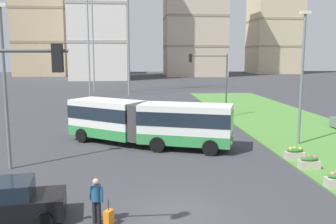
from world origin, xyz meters
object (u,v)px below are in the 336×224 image
car_black_sedan (2,203)px  traffic_light_far_right (214,74)px  flower_planter_2 (295,153)px  apartment_tower_eastcentre (275,8)px  streetlight_median (302,73)px  apartment_tower_centre (195,4)px  articulated_bus (147,122)px  pedestrian_crossing (96,198)px  apartment_tower_west (42,11)px  flower_planter_1 (309,162)px  streetlight_left (5,80)px  rolling_suitcase (109,218)px

car_black_sedan → traffic_light_far_right: 25.86m
flower_planter_2 → apartment_tower_eastcentre: apartment_tower_eastcentre is taller
streetlight_median → apartment_tower_centre: apartment_tower_centre is taller
streetlight_median → flower_planter_2: bearing=-117.2°
articulated_bus → traffic_light_far_right: bearing=57.4°
pedestrian_crossing → apartment_tower_west: size_ratio=0.04×
articulated_bus → apartment_tower_eastcentre: size_ratio=0.26×
pedestrian_crossing → flower_planter_2: bearing=34.3°
pedestrian_crossing → apartment_tower_eastcentre: bearing=66.5°
streetlight_median → flower_planter_1: bearing=-109.0°
car_black_sedan → apartment_tower_centre: (22.70, 98.97, 20.59)m
pedestrian_crossing → streetlight_left: 9.79m
rolling_suitcase → flower_planter_2: (10.36, 7.59, 0.11)m
flower_planter_2 → streetlight_median: 6.16m
pedestrian_crossing → apartment_tower_west: 109.48m
flower_planter_1 → streetlight_median: size_ratio=0.12×
rolling_suitcase → apartment_tower_west: apartment_tower_west is taller
car_black_sedan → flower_planter_2: (14.30, 6.96, -0.33)m
rolling_suitcase → streetlight_left: (-5.90, 7.36, 4.54)m
traffic_light_far_right → rolling_suitcase: bearing=-110.8°
streetlight_median → streetlight_left: bearing=-167.8°
articulated_bus → pedestrian_crossing: size_ratio=6.60×
car_black_sedan → streetlight_left: size_ratio=0.52×
rolling_suitcase → car_black_sedan: bearing=171.0°
apartment_tower_centre → articulated_bus: bearing=-101.0°
streetlight_left → apartment_tower_centre: 96.88m
apartment_tower_eastcentre → flower_planter_1: bearing=-109.7°
streetlight_median → traffic_light_far_right: bearing=107.1°
articulated_bus → flower_planter_2: size_ratio=10.45×
articulated_bus → flower_planter_1: articulated_bus is taller
car_black_sedan → apartment_tower_west: apartment_tower_west is taller
streetlight_median → apartment_tower_west: 102.51m
flower_planter_1 → flower_planter_2: bearing=90.0°
flower_planter_2 → pedestrian_crossing: bearing=-145.7°
car_black_sedan → flower_planter_1: (14.30, 5.13, -0.33)m
streetlight_left → apartment_tower_west: bearing=102.5°
flower_planter_1 → apartment_tower_west: 107.59m
pedestrian_crossing → apartment_tower_west: (-26.95, 104.48, 18.53)m
car_black_sedan → rolling_suitcase: (3.94, -0.62, -0.44)m
flower_planter_1 → apartment_tower_eastcentre: size_ratio=0.02×
apartment_tower_centre → apartment_tower_eastcentre: bearing=26.3°
car_black_sedan → pedestrian_crossing: (3.49, -0.42, 0.25)m
articulated_bus → apartment_tower_west: bearing=107.5°
traffic_light_far_right → streetlight_left: (-14.59, -15.54, 0.52)m
car_black_sedan → flower_planter_1: bearing=19.8°
flower_planter_1 → streetlight_median: bearing=71.0°
flower_planter_1 → apartment_tower_centre: bearing=84.9°
rolling_suitcase → flower_planter_2: size_ratio=0.88×
apartment_tower_eastcentre → apartment_tower_west: bearing=-172.5°
apartment_tower_west → car_black_sedan: bearing=-77.3°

